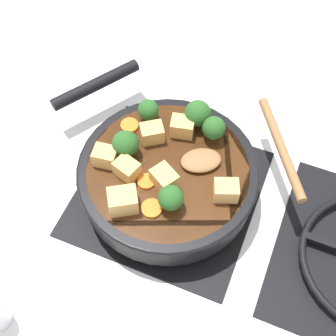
% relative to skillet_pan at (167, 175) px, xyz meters
% --- Properties ---
extents(ground_plane, '(2.40, 2.40, 0.00)m').
position_rel_skillet_pan_xyz_m(ground_plane, '(0.00, 0.00, -0.06)').
color(ground_plane, white).
extents(front_burner_grate, '(0.31, 0.31, 0.03)m').
position_rel_skillet_pan_xyz_m(front_burner_grate, '(0.00, 0.00, -0.05)').
color(front_burner_grate, black).
rests_on(front_burner_grate, ground_plane).
extents(skillet_pan, '(0.37, 0.42, 0.06)m').
position_rel_skillet_pan_xyz_m(skillet_pan, '(0.00, 0.00, 0.00)').
color(skillet_pan, black).
rests_on(skillet_pan, front_burner_grate).
extents(wooden_spoon, '(0.21, 0.22, 0.02)m').
position_rel_skillet_pan_xyz_m(wooden_spoon, '(-0.07, 0.11, 0.03)').
color(wooden_spoon, olive).
rests_on(wooden_spoon, skillet_pan).
extents(tofu_cube_center_large, '(0.04, 0.05, 0.03)m').
position_rel_skillet_pan_xyz_m(tofu_cube_center_large, '(0.01, 0.11, 0.04)').
color(tofu_cube_center_large, tan).
rests_on(tofu_cube_center_large, skillet_pan).
extents(tofu_cube_near_handle, '(0.05, 0.05, 0.03)m').
position_rel_skillet_pan_xyz_m(tofu_cube_near_handle, '(0.03, 0.01, 0.04)').
color(tofu_cube_near_handle, tan).
rests_on(tofu_cube_near_handle, skillet_pan).
extents(tofu_cube_east_chunk, '(0.05, 0.06, 0.04)m').
position_rel_skillet_pan_xyz_m(tofu_cube_east_chunk, '(0.09, -0.04, 0.04)').
color(tofu_cube_east_chunk, tan).
rests_on(tofu_cube_east_chunk, skillet_pan).
extents(tofu_cube_west_chunk, '(0.04, 0.05, 0.03)m').
position_rel_skillet_pan_xyz_m(tofu_cube_west_chunk, '(0.04, -0.05, 0.04)').
color(tofu_cube_west_chunk, tan).
rests_on(tofu_cube_west_chunk, skillet_pan).
extents(tofu_cube_back_piece, '(0.05, 0.05, 0.03)m').
position_rel_skillet_pan_xyz_m(tofu_cube_back_piece, '(-0.04, -0.05, 0.04)').
color(tofu_cube_back_piece, tan).
rests_on(tofu_cube_back_piece, skillet_pan).
extents(tofu_cube_front_piece, '(0.04, 0.05, 0.03)m').
position_rel_skillet_pan_xyz_m(tofu_cube_front_piece, '(-0.08, -0.00, 0.04)').
color(tofu_cube_front_piece, tan).
rests_on(tofu_cube_front_piece, skillet_pan).
extents(tofu_cube_mid_small, '(0.04, 0.04, 0.03)m').
position_rel_skillet_pan_xyz_m(tofu_cube_mid_small, '(0.03, -0.10, 0.04)').
color(tofu_cube_mid_small, tan).
rests_on(tofu_cube_mid_small, skillet_pan).
extents(broccoli_floret_near_spoon, '(0.04, 0.04, 0.05)m').
position_rel_skillet_pan_xyz_m(broccoli_floret_near_spoon, '(0.07, 0.03, 0.05)').
color(broccoli_floret_near_spoon, '#709956').
rests_on(broccoli_floret_near_spoon, skillet_pan).
extents(broccoli_floret_center_top, '(0.04, 0.04, 0.05)m').
position_rel_skillet_pan_xyz_m(broccoli_floret_center_top, '(-0.09, 0.05, 0.05)').
color(broccoli_floret_center_top, '#709956').
rests_on(broccoli_floret_center_top, skillet_pan).
extents(broccoli_floret_east_rim, '(0.04, 0.04, 0.04)m').
position_rel_skillet_pan_xyz_m(broccoli_floret_east_rim, '(-0.08, -0.07, 0.05)').
color(broccoli_floret_east_rim, '#709956').
rests_on(broccoli_floret_east_rim, skillet_pan).
extents(broccoli_floret_west_rim, '(0.04, 0.04, 0.05)m').
position_rel_skillet_pan_xyz_m(broccoli_floret_west_rim, '(-0.00, -0.07, 0.05)').
color(broccoli_floret_west_rim, '#709956').
rests_on(broccoli_floret_west_rim, skillet_pan).
extents(broccoli_floret_north_edge, '(0.05, 0.05, 0.05)m').
position_rel_skillet_pan_xyz_m(broccoli_floret_north_edge, '(-0.10, 0.01, 0.05)').
color(broccoli_floret_north_edge, '#709956').
rests_on(broccoli_floret_north_edge, skillet_pan).
extents(carrot_slice_orange_thin, '(0.03, 0.03, 0.01)m').
position_rel_skillet_pan_xyz_m(carrot_slice_orange_thin, '(0.04, -0.02, 0.03)').
color(carrot_slice_orange_thin, orange).
rests_on(carrot_slice_orange_thin, skillet_pan).
extents(carrot_slice_near_center, '(0.03, 0.03, 0.01)m').
position_rel_skillet_pan_xyz_m(carrot_slice_near_center, '(-0.05, -0.09, 0.03)').
color(carrot_slice_near_center, orange).
rests_on(carrot_slice_near_center, skillet_pan).
extents(carrot_slice_edge_slice, '(0.03, 0.03, 0.01)m').
position_rel_skillet_pan_xyz_m(carrot_slice_edge_slice, '(0.08, 0.01, 0.03)').
color(carrot_slice_edge_slice, orange).
rests_on(carrot_slice_edge_slice, skillet_pan).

